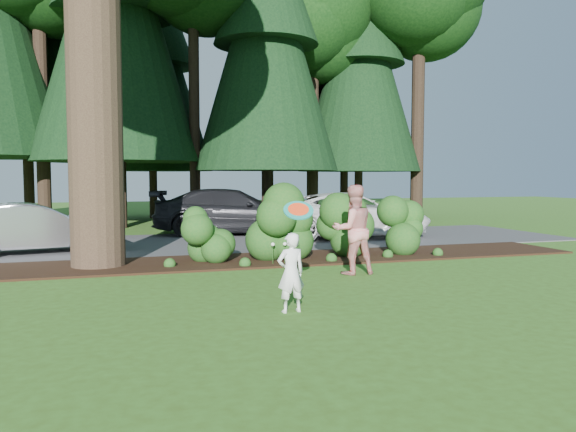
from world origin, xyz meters
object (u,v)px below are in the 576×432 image
(child, at_px, (291,273))
(frisbee, at_px, (298,210))
(car_dark_suv, at_px, (232,211))
(car_white_suv, at_px, (350,215))
(adult, at_px, (353,230))
(car_silver_wagon, at_px, (34,228))

(child, xyz_separation_m, frisbee, (0.19, 0.20, 0.97))
(car_dark_suv, bearing_deg, car_white_suv, -109.78)
(car_white_suv, bearing_deg, adult, 159.18)
(car_white_suv, distance_m, child, 10.93)
(child, bearing_deg, car_silver_wagon, -67.24)
(car_silver_wagon, relative_size, child, 3.33)
(car_white_suv, bearing_deg, frisbee, 154.21)
(car_silver_wagon, relative_size, adult, 2.14)
(car_dark_suv, height_order, frisbee, frisbee)
(car_white_suv, distance_m, car_dark_suv, 4.37)
(adult, bearing_deg, car_white_suv, -112.70)
(child, height_order, frisbee, frisbee)
(car_white_suv, relative_size, child, 4.46)
(car_dark_suv, distance_m, child, 12.04)
(car_white_suv, relative_size, frisbee, 10.83)
(car_silver_wagon, bearing_deg, frisbee, -160.84)
(adult, height_order, frisbee, adult)
(car_silver_wagon, bearing_deg, child, -162.40)
(car_white_suv, height_order, adult, adult)
(car_silver_wagon, bearing_deg, car_dark_suv, -73.03)
(frisbee, bearing_deg, car_silver_wagon, 120.76)
(car_silver_wagon, relative_size, car_dark_suv, 0.73)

